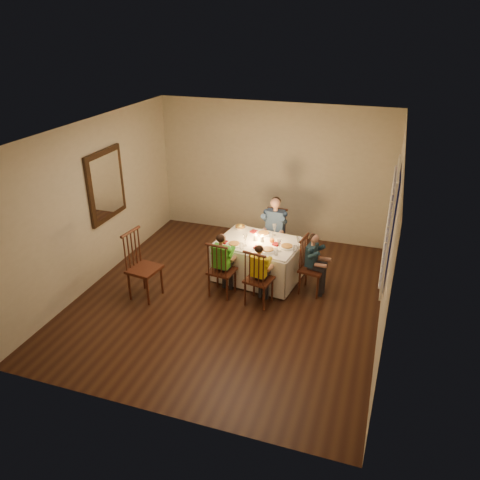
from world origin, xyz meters
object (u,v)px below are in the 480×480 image
(dining_table, at_px, (259,252))
(chair_extra, at_px, (147,296))
(chair_adult, at_px, (274,259))
(chair_near_right, at_px, (258,303))
(serving_bowl, at_px, (240,228))
(chair_near_left, at_px, (222,294))
(child_yellow, at_px, (258,303))
(chair_end, at_px, (311,292))
(child_teal, at_px, (311,292))
(adult, at_px, (274,259))
(child_green, at_px, (222,294))

(dining_table, relative_size, chair_extra, 1.32)
(dining_table, distance_m, chair_adult, 0.90)
(chair_near_right, relative_size, serving_bowl, 4.61)
(serving_bowl, bearing_deg, chair_near_right, -58.70)
(chair_near_left, relative_size, child_yellow, 0.94)
(chair_end, xyz_separation_m, child_yellow, (-0.70, -0.58, 0.00))
(child_teal, relative_size, serving_bowl, 4.98)
(chair_adult, height_order, child_teal, child_teal)
(adult, distance_m, child_yellow, 1.48)
(chair_near_left, height_order, chair_extra, chair_extra)
(chair_near_right, distance_m, chair_end, 0.91)
(chair_extra, xyz_separation_m, child_yellow, (1.72, 0.37, 0.00))
(chair_adult, height_order, chair_near_right, same)
(chair_extra, height_order, child_yellow, chair_extra)
(dining_table, xyz_separation_m, chair_near_right, (0.22, -0.72, -0.49))
(dining_table, relative_size, child_yellow, 1.45)
(chair_end, bearing_deg, chair_near_left, 119.45)
(dining_table, distance_m, child_yellow, 0.90)
(child_yellow, bearing_deg, child_green, 3.38)
(child_yellow, bearing_deg, child_teal, -130.22)
(chair_adult, xyz_separation_m, child_green, (-0.47, -1.39, 0.00))
(dining_table, relative_size, chair_near_right, 1.54)
(child_green, bearing_deg, chair_near_left, -0.00)
(chair_extra, height_order, child_teal, chair_extra)
(dining_table, xyz_separation_m, chair_near_left, (-0.40, -0.65, -0.49))
(chair_near_left, xyz_separation_m, adult, (0.47, 1.39, 0.00))
(chair_near_left, relative_size, chair_end, 1.00)
(chair_near_left, relative_size, adult, 0.79)
(dining_table, relative_size, chair_near_left, 1.54)
(dining_table, distance_m, child_teal, 1.05)
(chair_adult, distance_m, child_green, 1.47)
(chair_end, height_order, child_green, child_green)
(chair_near_left, bearing_deg, serving_bowl, -82.03)
(dining_table, xyz_separation_m, child_yellow, (0.22, -0.72, -0.49))
(chair_near_left, xyz_separation_m, chair_extra, (-1.10, -0.44, 0.00))
(dining_table, distance_m, adult, 0.90)
(chair_extra, distance_m, child_green, 1.18)
(chair_near_left, bearing_deg, chair_adult, -102.83)
(adult, bearing_deg, child_yellow, -83.10)
(chair_adult, bearing_deg, chair_near_left, -107.47)
(child_teal, bearing_deg, chair_extra, 119.98)
(dining_table, bearing_deg, adult, 92.58)
(dining_table, height_order, serving_bowl, serving_bowl)
(chair_adult, relative_size, chair_near_right, 1.00)
(child_green, bearing_deg, adult, -102.83)
(chair_near_right, height_order, chair_extra, chair_extra)
(chair_extra, relative_size, child_yellow, 1.10)
(serving_bowl, bearing_deg, child_teal, -20.32)
(chair_extra, relative_size, child_green, 1.05)
(chair_near_left, relative_size, child_green, 0.89)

